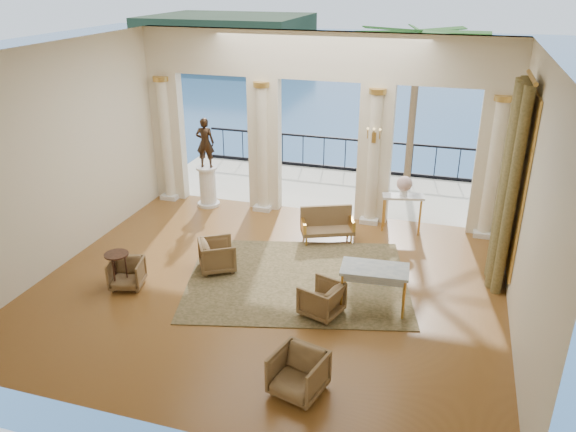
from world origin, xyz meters
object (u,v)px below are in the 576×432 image
(armchair_b, at_px, (298,372))
(armchair_c, at_px, (321,298))
(settee, at_px, (327,224))
(statue, at_px, (205,143))
(side_table, at_px, (117,259))
(console_table, at_px, (403,202))
(armchair_a, at_px, (127,272))
(pedestal, at_px, (208,187))
(armchair_d, at_px, (217,254))
(game_table, at_px, (375,272))

(armchair_b, xyz_separation_m, armchair_c, (-0.17, 2.11, -0.03))
(settee, relative_size, statue, 1.01)
(armchair_b, distance_m, side_table, 4.58)
(armchair_c, distance_m, console_table, 4.18)
(armchair_c, bearing_deg, armchair_a, -68.96)
(statue, bearing_deg, armchair_a, 82.43)
(settee, bearing_deg, armchair_b, -104.80)
(statue, relative_size, console_table, 1.28)
(pedestal, xyz_separation_m, console_table, (5.09, -0.14, 0.24))
(armchair_a, bearing_deg, settee, 29.08)
(armchair_c, relative_size, armchair_d, 0.94)
(armchair_a, bearing_deg, armchair_c, -12.85)
(armchair_a, distance_m, armchair_d, 1.84)
(side_table, bearing_deg, armchair_a, 38.22)
(armchair_b, distance_m, game_table, 2.72)
(settee, bearing_deg, pedestal, 138.40)
(armchair_b, distance_m, armchair_c, 2.12)
(armchair_d, bearing_deg, armchair_a, 98.16)
(armchair_a, bearing_deg, game_table, -7.45)
(game_table, distance_m, side_table, 4.93)
(armchair_a, xyz_separation_m, settee, (3.28, 3.21, 0.08))
(game_table, height_order, pedestal, pedestal)
(armchair_b, height_order, settee, settee)
(settee, distance_m, statue, 3.92)
(armchair_c, height_order, statue, statue)
(side_table, bearing_deg, armchair_b, -23.96)
(armchair_c, height_order, game_table, game_table)
(settee, relative_size, side_table, 1.72)
(armchair_b, xyz_separation_m, pedestal, (-4.29, 6.30, 0.15))
(armchair_a, xyz_separation_m, side_table, (-0.12, -0.09, 0.33))
(statue, bearing_deg, pedestal, 79.45)
(pedestal, distance_m, console_table, 5.10)
(settee, bearing_deg, statue, 138.40)
(game_table, bearing_deg, armchair_d, 166.66)
(armchair_b, relative_size, armchair_d, 1.02)
(console_table, relative_size, side_table, 1.34)
(statue, bearing_deg, armchair_c, 123.98)
(armchair_a, bearing_deg, pedestal, 77.68)
(pedestal, bearing_deg, settee, -18.13)
(armchair_a, distance_m, side_table, 0.36)
(armchair_d, xyz_separation_m, console_table, (3.44, 3.04, 0.39))
(settee, distance_m, pedestal, 3.69)
(armchair_c, xyz_separation_m, game_table, (0.86, 0.49, 0.40))
(settee, xyz_separation_m, console_table, (1.59, 1.00, 0.36))
(armchair_a, bearing_deg, side_table, -157.09)
(game_table, bearing_deg, armchair_b, -109.45)
(console_table, bearing_deg, pedestal, 165.83)
(armchair_a, distance_m, armchair_b, 4.51)
(statue, bearing_deg, console_table, 167.85)
(armchair_b, height_order, side_table, side_table)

